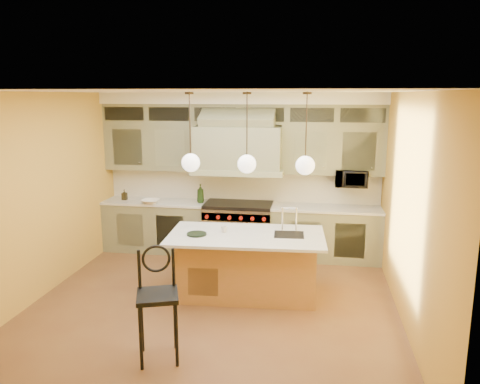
% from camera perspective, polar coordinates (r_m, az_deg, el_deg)
% --- Properties ---
extents(floor, '(5.00, 5.00, 0.00)m').
position_cam_1_polar(floor, '(6.68, -3.29, -13.60)').
color(floor, brown).
rests_on(floor, ground).
extents(ceiling, '(5.00, 5.00, 0.00)m').
position_cam_1_polar(ceiling, '(6.03, -3.62, 12.15)').
color(ceiling, white).
rests_on(ceiling, wall_back).
extents(wall_back, '(5.00, 0.00, 5.00)m').
position_cam_1_polar(wall_back, '(8.61, 0.21, 2.35)').
color(wall_back, gold).
rests_on(wall_back, ground).
extents(wall_front, '(5.00, 0.00, 5.00)m').
position_cam_1_polar(wall_front, '(3.90, -11.65, -9.63)').
color(wall_front, gold).
rests_on(wall_front, ground).
extents(wall_left, '(0.00, 5.00, 5.00)m').
position_cam_1_polar(wall_left, '(7.17, -23.35, -0.54)').
color(wall_left, gold).
rests_on(wall_left, ground).
extents(wall_right, '(0.00, 5.00, 5.00)m').
position_cam_1_polar(wall_right, '(6.16, 19.89, -2.16)').
color(wall_right, gold).
rests_on(wall_right, ground).
extents(back_cabinetry, '(5.00, 0.77, 2.90)m').
position_cam_1_polar(back_cabinetry, '(8.35, -0.08, 1.92)').
color(back_cabinetry, gray).
rests_on(back_cabinetry, floor).
extents(range, '(1.20, 0.74, 0.96)m').
position_cam_1_polar(range, '(8.48, -0.18, -4.48)').
color(range, silver).
rests_on(range, floor).
extents(kitchen_island, '(2.26, 1.30, 1.35)m').
position_cam_1_polar(kitchen_island, '(6.83, 0.85, -8.67)').
color(kitchen_island, olive).
rests_on(kitchen_island, floor).
extents(counter_stool, '(0.56, 0.56, 1.25)m').
position_cam_1_polar(counter_stool, '(5.26, -10.03, -12.42)').
color(counter_stool, black).
rests_on(counter_stool, floor).
extents(microwave, '(0.54, 0.37, 0.30)m').
position_cam_1_polar(microwave, '(8.28, 13.39, 1.65)').
color(microwave, black).
rests_on(microwave, back_cabinetry).
extents(oil_bottle_a, '(0.13, 0.13, 0.34)m').
position_cam_1_polar(oil_bottle_a, '(8.47, -4.84, -0.18)').
color(oil_bottle_a, '#1B3314').
rests_on(oil_bottle_a, back_cabinetry).
extents(oil_bottle_b, '(0.09, 0.09, 0.19)m').
position_cam_1_polar(oil_bottle_b, '(8.95, -13.91, -0.32)').
color(oil_bottle_b, black).
rests_on(oil_bottle_b, back_cabinetry).
extents(fruit_bowl, '(0.33, 0.33, 0.08)m').
position_cam_1_polar(fruit_bowl, '(8.54, -10.86, -1.16)').
color(fruit_bowl, white).
rests_on(fruit_bowl, back_cabinetry).
extents(cup, '(0.11, 0.11, 0.09)m').
position_cam_1_polar(cup, '(6.73, -1.96, -4.57)').
color(cup, silver).
rests_on(cup, kitchen_island).
extents(pendant_left, '(0.26, 0.26, 1.11)m').
position_cam_1_polar(pendant_left, '(6.63, -6.03, 3.83)').
color(pendant_left, '#2D2319').
rests_on(pendant_left, ceiling).
extents(pendant_center, '(0.26, 0.26, 1.11)m').
position_cam_1_polar(pendant_center, '(6.47, 0.84, 3.69)').
color(pendant_center, '#2D2319').
rests_on(pendant_center, ceiling).
extents(pendant_right, '(0.26, 0.26, 1.11)m').
position_cam_1_polar(pendant_right, '(6.40, 7.96, 3.49)').
color(pendant_right, '#2D2319').
rests_on(pendant_right, ceiling).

